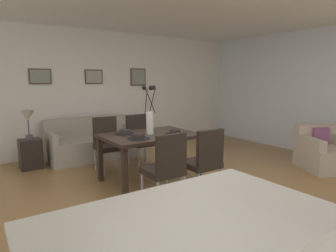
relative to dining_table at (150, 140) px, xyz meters
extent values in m
plane|color=olive|center=(0.07, -0.86, -0.65)|extent=(9.00, 9.00, 0.00)
cube|color=white|center=(0.07, 2.39, 0.65)|extent=(9.00, 0.10, 2.60)
cube|color=white|center=(3.72, -0.46, 0.65)|extent=(0.10, 6.30, 2.60)
cube|color=#33261E|center=(0.00, 0.00, 0.06)|extent=(1.40, 0.98, 0.05)
cube|color=#33261E|center=(0.64, 0.43, -0.31)|extent=(0.07, 0.07, 0.69)
cube|color=#33261E|center=(-0.64, 0.43, -0.31)|extent=(0.07, 0.07, 0.69)
cube|color=#33261E|center=(0.64, -0.43, -0.31)|extent=(0.07, 0.07, 0.69)
cube|color=#33261E|center=(-0.64, -0.43, -0.31)|extent=(0.07, 0.07, 0.69)
cube|color=black|center=(-0.29, -0.80, -0.23)|extent=(0.44, 0.44, 0.08)
cube|color=black|center=(-0.29, -0.99, 0.03)|extent=(0.42, 0.06, 0.48)
cylinder|color=#9EA0A5|center=(-0.10, -0.61, -0.46)|extent=(0.04, 0.04, 0.38)
cylinder|color=#9EA0A5|center=(-0.48, -0.61, -0.46)|extent=(0.04, 0.04, 0.38)
cylinder|color=#9EA0A5|center=(-0.10, -0.99, -0.46)|extent=(0.04, 0.04, 0.38)
cylinder|color=#9EA0A5|center=(-0.48, -0.99, -0.46)|extent=(0.04, 0.04, 0.38)
cube|color=black|center=(-0.32, 0.81, -0.23)|extent=(0.45, 0.45, 0.08)
cube|color=black|center=(-0.32, 1.00, 0.03)|extent=(0.42, 0.07, 0.48)
cylinder|color=#9EA0A5|center=(-0.52, 0.63, -0.46)|extent=(0.04, 0.04, 0.38)
cylinder|color=#9EA0A5|center=(-0.14, 0.62, -0.46)|extent=(0.04, 0.04, 0.38)
cylinder|color=#9EA0A5|center=(-0.51, 1.01, -0.46)|extent=(0.04, 0.04, 0.38)
cylinder|color=#9EA0A5|center=(-0.13, 1.00, -0.46)|extent=(0.04, 0.04, 0.38)
cube|color=black|center=(0.31, -0.83, -0.23)|extent=(0.45, 0.45, 0.08)
cube|color=black|center=(0.30, -1.02, 0.03)|extent=(0.42, 0.07, 0.48)
cylinder|color=#9EA0A5|center=(0.50, -0.64, -0.46)|extent=(0.04, 0.04, 0.38)
cylinder|color=#9EA0A5|center=(0.12, -0.64, -0.46)|extent=(0.04, 0.04, 0.38)
cylinder|color=#9EA0A5|center=(0.49, -1.02, -0.46)|extent=(0.04, 0.04, 0.38)
cylinder|color=#9EA0A5|center=(0.11, -1.02, -0.46)|extent=(0.04, 0.04, 0.38)
cube|color=black|center=(0.32, 0.82, -0.23)|extent=(0.47, 0.47, 0.08)
cube|color=black|center=(0.30, 1.01, 0.03)|extent=(0.42, 0.09, 0.48)
cylinder|color=#9EA0A5|center=(0.14, 0.62, -0.46)|extent=(0.04, 0.04, 0.38)
cylinder|color=#9EA0A5|center=(0.52, 0.65, -0.46)|extent=(0.04, 0.04, 0.38)
cylinder|color=#9EA0A5|center=(0.11, 1.00, -0.46)|extent=(0.04, 0.04, 0.38)
cylinder|color=#9EA0A5|center=(0.49, 1.02, -0.46)|extent=(0.04, 0.04, 0.38)
cylinder|color=white|center=(0.00, 0.00, 0.26)|extent=(0.11, 0.11, 0.34)
cylinder|color=black|center=(0.06, 0.02, 0.59)|extent=(0.05, 0.12, 0.37)
sphere|color=black|center=(0.09, 0.03, 0.79)|extent=(0.07, 0.07, 0.07)
cylinder|color=black|center=(-0.03, 0.05, 0.59)|extent=(0.08, 0.05, 0.38)
sphere|color=black|center=(-0.05, 0.08, 0.79)|extent=(0.07, 0.07, 0.07)
cylinder|color=black|center=(-0.02, -0.06, 0.59)|extent=(0.15, 0.06, 0.36)
sphere|color=black|center=(-0.03, -0.09, 0.79)|extent=(0.07, 0.07, 0.07)
cylinder|color=black|center=(-0.32, -0.22, 0.09)|extent=(0.32, 0.32, 0.01)
cylinder|color=#2D2826|center=(-0.32, -0.22, 0.12)|extent=(0.17, 0.17, 0.06)
cylinder|color=black|center=(-0.32, -0.22, 0.14)|extent=(0.13, 0.13, 0.04)
cylinder|color=black|center=(-0.32, 0.22, 0.09)|extent=(0.32, 0.32, 0.01)
cylinder|color=#2D2826|center=(-0.32, 0.22, 0.12)|extent=(0.17, 0.17, 0.06)
cylinder|color=black|center=(-0.32, 0.22, 0.14)|extent=(0.13, 0.13, 0.04)
cylinder|color=black|center=(0.32, -0.22, 0.09)|extent=(0.32, 0.32, 0.01)
cylinder|color=#2D2826|center=(0.32, -0.22, 0.12)|extent=(0.17, 0.17, 0.06)
cylinder|color=black|center=(0.32, -0.22, 0.14)|extent=(0.13, 0.13, 0.04)
cube|color=#A89E8E|center=(-0.26, 1.79, -0.44)|extent=(1.72, 0.84, 0.42)
cube|color=#A89E8E|center=(-0.26, 2.13, -0.04)|extent=(1.72, 0.16, 0.38)
cube|color=#A89E8E|center=(0.55, 1.79, -0.13)|extent=(0.10, 0.84, 0.20)
cube|color=#A89E8E|center=(-1.07, 1.79, -0.13)|extent=(0.10, 0.84, 0.20)
cube|color=black|center=(-1.42, 1.76, -0.39)|extent=(0.36, 0.36, 0.52)
cylinder|color=#4C4C51|center=(-1.42, 1.76, -0.09)|extent=(0.12, 0.12, 0.08)
cylinder|color=#4C4C51|center=(-1.42, 1.76, 0.09)|extent=(0.02, 0.02, 0.30)
cone|color=beige|center=(-1.42, 1.76, 0.29)|extent=(0.22, 0.22, 0.18)
cube|color=#B7A893|center=(2.84, -1.24, -0.45)|extent=(1.08, 1.08, 0.40)
cube|color=#B7A893|center=(2.99, -0.96, -0.08)|extent=(0.78, 0.51, 0.35)
cube|color=#B7A893|center=(2.54, -1.10, -0.16)|extent=(0.44, 0.67, 0.18)
cube|color=#8C4C7A|center=(2.94, -1.05, -0.09)|extent=(0.30, 0.21, 0.30)
cube|color=silver|center=(-1.42, -2.76, 0.25)|extent=(1.44, 0.86, 0.04)
cube|color=#473828|center=(-1.07, 2.32, 0.97)|extent=(0.41, 0.02, 0.30)
cube|color=gray|center=(-1.07, 2.31, 0.97)|extent=(0.36, 0.01, 0.25)
cube|color=#473828|center=(0.00, 2.32, 0.97)|extent=(0.39, 0.02, 0.30)
cube|color=#9E9389|center=(0.00, 2.31, 0.97)|extent=(0.34, 0.01, 0.25)
cube|color=#473828|center=(1.07, 2.32, 0.97)|extent=(0.39, 0.02, 0.39)
cube|color=gray|center=(1.07, 2.31, 0.97)|extent=(0.34, 0.01, 0.34)
camera|label=1|loc=(-2.22, -3.75, 0.90)|focal=31.05mm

